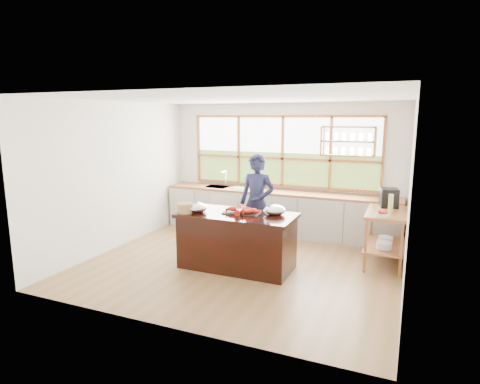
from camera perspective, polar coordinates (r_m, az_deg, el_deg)
The scene contains 18 objects.
ground_plane at distance 6.82m, azimuth 0.24°, elevation -10.10°, with size 5.00×5.00×0.00m, color #936443.
room_shell at distance 6.87m, azimuth 2.10°, elevation 5.11°, with size 5.02×4.52×2.71m.
back_counter at distance 8.44m, azimuth 5.23°, elevation -2.84°, with size 4.90×0.63×0.90m.
right_shelf_unit at distance 7.01m, azimuth 20.02°, elevation -4.97°, with size 0.62×1.10×0.90m.
island at distance 6.49m, azimuth -0.45°, elevation -6.93°, with size 1.85×0.90×0.90m.
cook at distance 7.18m, azimuth 2.42°, elevation -1.63°, with size 0.65×0.43×1.78m, color #1B1E3D.
potted_plant at distance 8.62m, azimuth 0.83°, elevation 1.44°, with size 0.14×0.10×0.28m, color slate.
cutting_board at distance 8.62m, azimuth 0.13°, elevation 0.57°, with size 0.40×0.30×0.01m, color #63C93D.
espresso_machine at distance 7.26m, azimuth 20.40°, elevation -0.78°, with size 0.28×0.30×0.32m, color black.
wine_bottle at distance 6.84m, azimuth 20.64°, elevation -1.54°, with size 0.08×0.08×0.30m, color #B9C55C.
fruit_bowl at distance 6.57m, azimuth 19.58°, elevation -2.90°, with size 0.22×0.22×0.11m.
slate_board at distance 6.44m, azimuth 0.27°, elevation -2.87°, with size 0.55×0.40×0.02m, color black.
lobster_pile at distance 6.39m, azimuth 0.34°, elevation -2.52°, with size 0.52×0.48×0.08m.
mixing_bowl_left at distance 6.51m, azimuth -6.16°, elevation -2.23°, with size 0.33×0.33×0.16m, color silver.
mixing_bowl_right at distance 6.34m, azimuth 5.01°, elevation -2.57°, with size 0.33×0.33×0.16m, color silver.
wine_glass at distance 6.02m, azimuth -0.09°, elevation -2.33°, with size 0.08×0.08×0.22m.
wicker_basket at distance 6.47m, azimuth -7.81°, elevation -2.28°, with size 0.24×0.24×0.16m, color tan.
parchment_roll at distance 6.81m, azimuth -5.70°, elevation -1.91°, with size 0.08×0.08×0.30m, color silver.
Camera 1 is at (2.46, -5.88, 2.41)m, focal length 30.00 mm.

